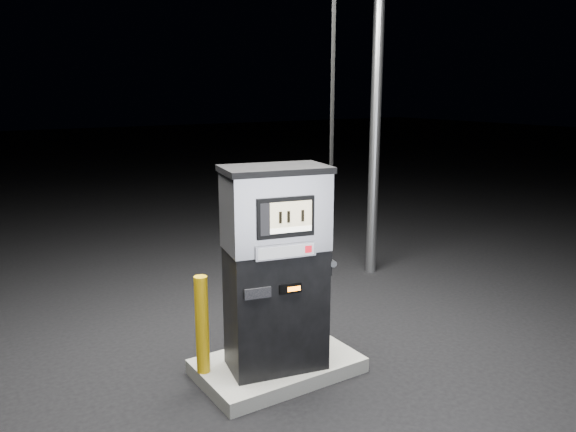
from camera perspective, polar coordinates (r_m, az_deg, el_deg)
ground at (r=6.00m, az=-1.09°, el=-15.61°), size 80.00×80.00×0.00m
pump_island at (r=5.97m, az=-1.09°, el=-14.97°), size 1.60×1.00×0.15m
fuel_dispenser at (r=5.42m, az=-1.22°, el=-5.20°), size 1.16×0.79×4.16m
bollard_left at (r=5.56m, az=-8.72°, el=-10.87°), size 0.13×0.13×0.98m
bollard_right at (r=6.15m, az=2.53°, el=-8.81°), size 0.14×0.14×0.89m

